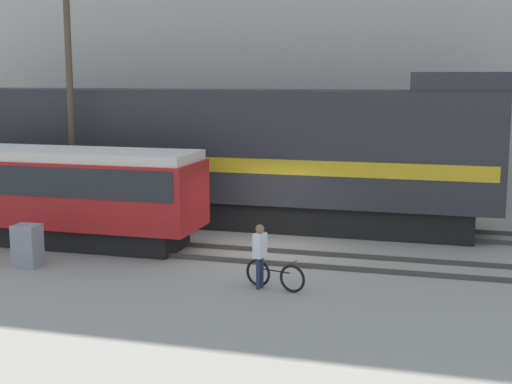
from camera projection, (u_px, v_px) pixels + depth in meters
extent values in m
plane|color=#9E998C|center=(268.00, 250.00, 21.98)|extent=(120.00, 120.00, 0.00)
cube|color=#47423D|center=(252.00, 262.00, 20.35)|extent=(60.00, 0.07, 0.14)
cube|color=#47423D|center=(265.00, 250.00, 21.72)|extent=(60.00, 0.07, 0.14)
cube|color=#47423D|center=(288.00, 230.00, 24.57)|extent=(60.00, 0.07, 0.14)
cube|color=#47423D|center=(297.00, 221.00, 25.94)|extent=(60.00, 0.07, 0.14)
cube|color=#B7B2A8|center=(334.00, 26.00, 31.43)|extent=(47.34, 6.00, 14.93)
cube|color=black|center=(194.00, 208.00, 26.19)|extent=(19.76, 2.55, 1.00)
cube|color=#2D2D33|center=(193.00, 143.00, 25.80)|extent=(21.47, 3.00, 3.83)
cube|color=gold|center=(193.00, 159.00, 25.89)|extent=(21.04, 3.04, 0.50)
cube|color=#2D2D33|center=(461.00, 82.00, 22.94)|extent=(3.00, 2.85, 0.60)
cube|color=black|center=(53.00, 232.00, 22.84)|extent=(8.59, 2.00, 0.70)
cube|color=#B21E1E|center=(51.00, 190.00, 22.62)|extent=(9.77, 2.50, 2.04)
cube|color=#1E2328|center=(51.00, 176.00, 22.54)|extent=(9.38, 2.54, 0.90)
cube|color=silver|center=(50.00, 154.00, 22.43)|extent=(9.57, 2.38, 0.30)
torus|color=black|center=(292.00, 279.00, 17.64)|extent=(0.70, 0.26, 0.71)
torus|color=black|center=(258.00, 273.00, 18.16)|extent=(0.70, 0.26, 0.71)
cylinder|color=black|center=(275.00, 271.00, 17.88)|extent=(0.82, 0.27, 0.04)
cylinder|color=black|center=(263.00, 268.00, 18.05)|extent=(0.03, 0.03, 0.32)
cylinder|color=#262626|center=(292.00, 263.00, 17.57)|extent=(0.14, 0.43, 0.02)
cylinder|color=#232D4C|center=(261.00, 272.00, 18.02)|extent=(0.11, 0.11, 0.81)
cylinder|color=#232D4C|center=(258.00, 274.00, 17.89)|extent=(0.11, 0.11, 0.81)
cube|color=white|center=(260.00, 245.00, 17.84)|extent=(0.31, 0.41, 0.62)
sphere|color=#8C664C|center=(260.00, 229.00, 17.77)|extent=(0.22, 0.22, 0.22)
cylinder|color=#4C3D2D|center=(71.00, 116.00, 24.50)|extent=(0.22, 0.22, 7.92)
cube|color=gray|center=(27.00, 246.00, 20.01)|extent=(0.70, 0.60, 1.20)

